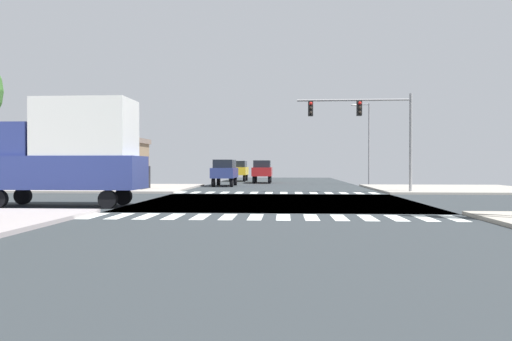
{
  "coord_description": "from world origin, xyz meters",
  "views": [
    {
      "loc": [
        0.28,
        -23.97,
        1.89
      ],
      "look_at": [
        -1.35,
        2.82,
        1.56
      ],
      "focal_mm": 32.57,
      "sensor_mm": 36.0,
      "label": 1
    }
  ],
  "objects": [
    {
      "name": "sidewalk_corner_nw",
      "position": [
        -13.0,
        12.0,
        0.07
      ],
      "size": [
        12.0,
        12.0,
        0.14
      ],
      "color": "#A69F97",
      "rests_on": "ground"
    },
    {
      "name": "crosswalk_near",
      "position": [
        -0.25,
        -7.3,
        0.0
      ],
      "size": [
        13.5,
        2.0,
        0.01
      ],
      "color": "white",
      "rests_on": "ground"
    },
    {
      "name": "suv_queued_2",
      "position": [
        -2.0,
        24.21,
        1.39
      ],
      "size": [
        1.96,
        4.6,
        2.34
      ],
      "rotation": [
        0.0,
        0.0,
        3.14
      ],
      "color": "black",
      "rests_on": "ground"
    },
    {
      "name": "suv_farside_1",
      "position": [
        -5.0,
        16.98,
        1.39
      ],
      "size": [
        1.96,
        4.6,
        2.34
      ],
      "rotation": [
        0.0,
        0.0,
        3.14
      ],
      "color": "black",
      "rests_on": "ground"
    },
    {
      "name": "sidewalk_corner_ne",
      "position": [
        13.0,
        12.0,
        0.07
      ],
      "size": [
        12.0,
        12.0,
        0.14
      ],
      "color": "#A09B91",
      "rests_on": "ground"
    },
    {
      "name": "bank_building",
      "position": [
        -16.81,
        12.19,
        2.05
      ],
      "size": [
        12.47,
        7.57,
        4.08
      ],
      "color": "#876F54",
      "rests_on": "ground"
    },
    {
      "name": "box_truck_leading_1",
      "position": [
        -9.53,
        -3.5,
        2.56
      ],
      "size": [
        7.2,
        2.4,
        4.85
      ],
      "rotation": [
        0.0,
        0.0,
        1.57
      ],
      "color": "black",
      "rests_on": "ground"
    },
    {
      "name": "suv_trailing_3",
      "position": [
        -5.0,
        29.6,
        1.39
      ],
      "size": [
        1.96,
        4.6,
        2.34
      ],
      "rotation": [
        0.0,
        0.0,
        3.14
      ],
      "color": "black",
      "rests_on": "ground"
    },
    {
      "name": "street_lamp",
      "position": [
        8.0,
        20.26,
        4.62
      ],
      "size": [
        1.78,
        0.32,
        7.67
      ],
      "color": "gray",
      "rests_on": "ground"
    },
    {
      "name": "crosswalk_far",
      "position": [
        -0.25,
        7.3,
        0.0
      ],
      "size": [
        13.5,
        2.0,
        0.01
      ],
      "color": "white",
      "rests_on": "ground"
    },
    {
      "name": "traffic_signal_mast",
      "position": [
        5.72,
        7.38,
        4.93
      ],
      "size": [
        7.62,
        0.55,
        6.62
      ],
      "color": "gray",
      "rests_on": "ground"
    },
    {
      "name": "ground",
      "position": [
        0.0,
        0.0,
        -0.03
      ],
      "size": [
        90.0,
        90.0,
        0.05
      ],
      "color": "#2D3336"
    }
  ]
}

